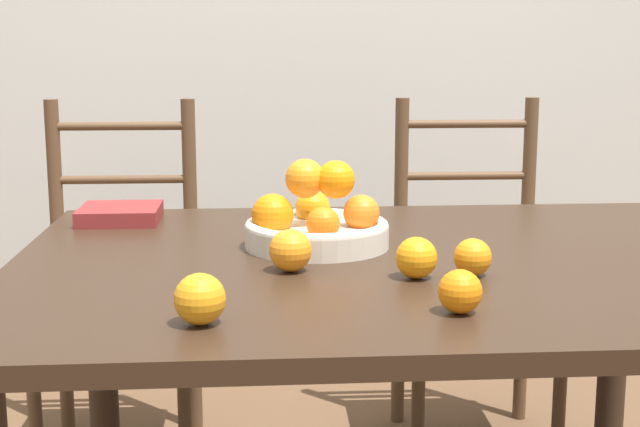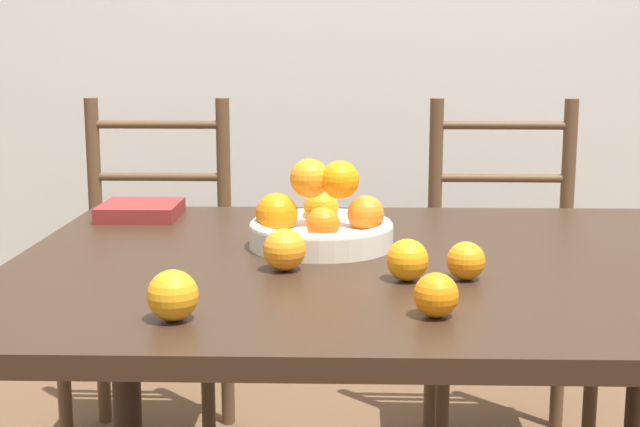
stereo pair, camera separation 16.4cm
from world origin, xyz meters
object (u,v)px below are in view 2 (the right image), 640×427
Objects in this scene: orange_loose_1 at (173,295)px; book_stack at (141,210)px; fruit_bowl at (320,223)px; orange_loose_0 at (436,295)px; orange_loose_3 at (284,250)px; chair_right at (505,290)px; chair_left at (152,287)px; orange_loose_2 at (466,261)px; orange_loose_4 at (407,260)px.

book_stack is (-0.22, 0.78, -0.02)m from orange_loose_1.
orange_loose_1 is (-0.20, -0.48, -0.01)m from fruit_bowl.
orange_loose_0 is 0.37× the size of book_stack.
orange_loose_3 is 0.61m from book_stack.
fruit_bowl is at bearing 111.34° from orange_loose_0.
orange_loose_1 is at bearing -119.23° from chair_right.
orange_loose_0 is at bearing -59.72° from chair_left.
book_stack is (-0.60, 0.75, -0.02)m from orange_loose_0.
book_stack is (0.07, -0.42, 0.30)m from chair_left.
orange_loose_2 is at bearing -10.01° from orange_loose_3.
orange_loose_0 is 0.36m from orange_loose_3.
orange_loose_0 is at bearing -68.66° from fruit_bowl.
fruit_bowl is at bearing -54.94° from chair_left.
fruit_bowl reaches higher than book_stack.
orange_loose_1 is 1.14× the size of orange_loose_2.
orange_loose_2 is 0.07× the size of chair_right.
orange_loose_2 is 0.92× the size of orange_loose_4.
orange_loose_4 is at bearing -174.92° from orange_loose_2.
fruit_bowl is at bearing 67.80° from orange_loose_1.
orange_loose_1 is 0.42m from orange_loose_4.
orange_loose_1 reaches higher than orange_loose_2.
chair_left is (-0.67, 1.17, -0.31)m from orange_loose_0.
chair_right reaches higher than orange_loose_0.
orange_loose_4 is 1.21m from chair_left.
chair_right is at bearing 75.53° from orange_loose_2.
chair_right is (0.35, 0.97, -0.32)m from orange_loose_4.
book_stack is at bearing -154.46° from chair_right.
orange_loose_0 is 0.92× the size of orange_loose_4.
orange_loose_1 is 0.07× the size of chair_left.
fruit_bowl is 0.29× the size of chair_right.
chair_left reaches higher than orange_loose_2.
orange_loose_4 is (-0.10, -0.01, 0.00)m from orange_loose_2.
orange_loose_2 is (0.07, 0.21, -0.00)m from orange_loose_0.
fruit_bowl is 3.81× the size of orange_loose_1.
orange_loose_0 is 0.88× the size of orange_loose_3.
orange_loose_3 is at bearing -120.68° from chair_right.
orange_loose_3 is 0.08× the size of chair_left.
orange_loose_3 is (-0.06, -0.19, -0.01)m from fruit_bowl.
orange_loose_2 is at bearing 5.08° from orange_loose_4.
orange_loose_1 is 0.07× the size of chair_right.
orange_loose_3 reaches higher than orange_loose_0.
orange_loose_3 is at bearing 64.65° from orange_loose_1.
book_stack is at bearing 141.19° from orange_loose_2.
chair_right is at bearing 74.78° from orange_loose_0.
fruit_bowl is 0.29× the size of chair_left.
orange_loose_3 is (-0.31, 0.05, 0.00)m from orange_loose_2.
orange_loose_3 is 0.08× the size of chair_right.
fruit_bowl is 0.51m from book_stack.
orange_loose_4 is (0.35, 0.23, -0.00)m from orange_loose_1.
orange_loose_2 is 0.86m from book_stack.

